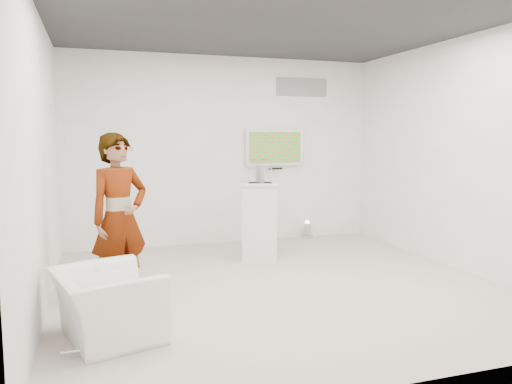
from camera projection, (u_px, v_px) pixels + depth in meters
room at (278, 157)px, 5.69m from camera, size 5.01×5.01×3.00m
tv at (274, 147)px, 8.26m from camera, size 1.00×0.08×0.60m
logo_decal at (302, 87)px, 8.34m from camera, size 0.90×0.02×0.30m
person at (119, 219)px, 5.15m from camera, size 0.77×0.68×1.77m
armchair at (107, 304)px, 4.28m from camera, size 1.02×1.10×0.60m
pedestal at (260, 221)px, 7.04m from camera, size 0.67×0.67×1.09m
floor_uplight at (307, 230)px, 8.50m from camera, size 0.19×0.19×0.29m
vitrine at (260, 171)px, 6.96m from camera, size 0.39×0.39×0.32m
console at (260, 174)px, 6.96m from camera, size 0.07×0.18×0.25m
wii_remote at (130, 149)px, 5.36m from camera, size 0.12×0.11×0.03m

